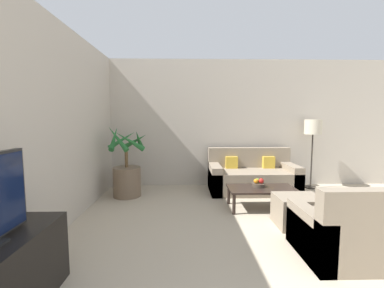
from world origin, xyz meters
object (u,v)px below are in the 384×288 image
at_px(potted_palm, 127,174).
at_px(ottoman, 298,211).
at_px(floor_lamp, 313,130).
at_px(orange_fruit, 256,181).
at_px(coffee_table, 262,190).
at_px(apple_green, 258,180).
at_px(armchair, 340,234).
at_px(apple_red, 261,181).
at_px(sofa_loveseat, 252,177).
at_px(fruit_bowl, 258,185).

xyz_separation_m(potted_palm, ottoman, (2.63, -1.40, -0.22)).
xyz_separation_m(floor_lamp, orange_fruit, (-1.48, -1.15, -0.78)).
xyz_separation_m(floor_lamp, coffee_table, (-1.40, -1.21, -0.91)).
height_order(apple_green, orange_fruit, orange_fruit).
relative_size(coffee_table, armchair, 1.31).
xyz_separation_m(potted_palm, floor_lamp, (3.73, 0.48, 0.79)).
xyz_separation_m(apple_red, armchair, (0.36, -1.55, -0.18)).
bearing_deg(ottoman, coffee_table, 114.00).
relative_size(floor_lamp, ottoman, 2.40).
height_order(sofa_loveseat, ottoman, sofa_loveseat).
height_order(potted_palm, ottoman, potted_palm).
bearing_deg(sofa_loveseat, fruit_bowl, -98.45).
height_order(floor_lamp, ottoman, floor_lamp).
height_order(coffee_table, apple_green, apple_green).
height_order(fruit_bowl, apple_green, apple_green).
bearing_deg(sofa_loveseat, orange_fruit, -101.04).
bearing_deg(apple_red, apple_green, 119.30).
xyz_separation_m(sofa_loveseat, fruit_bowl, (-0.14, -0.94, 0.09)).
relative_size(potted_palm, ottoman, 2.24).
distance_m(sofa_loveseat, apple_red, 0.96).
height_order(apple_red, orange_fruit, apple_red).
xyz_separation_m(coffee_table, orange_fruit, (-0.08, 0.06, 0.14)).
distance_m(sofa_loveseat, armchair, 2.51).
bearing_deg(armchair, fruit_bowl, 104.56).
bearing_deg(orange_fruit, potted_palm, 163.47).
relative_size(coffee_table, apple_green, 15.69).
distance_m(floor_lamp, apple_red, 1.97).
relative_size(potted_palm, coffee_table, 1.25).
bearing_deg(armchair, apple_green, 104.01).
height_order(sofa_loveseat, apple_red, sofa_loveseat).
distance_m(apple_red, orange_fruit, 0.09).
distance_m(apple_green, armchair, 1.68).
xyz_separation_m(potted_palm, sofa_loveseat, (2.43, 0.27, -0.15)).
bearing_deg(floor_lamp, fruit_bowl, -141.38).
height_order(sofa_loveseat, coffee_table, sofa_loveseat).
bearing_deg(fruit_bowl, apple_green, 89.71).
height_order(fruit_bowl, apple_red, apple_red).
relative_size(floor_lamp, apple_red, 17.28).
height_order(sofa_loveseat, armchair, sofa_loveseat).
height_order(orange_fruit, ottoman, orange_fruit).
distance_m(coffee_table, apple_green, 0.19).
distance_m(floor_lamp, fruit_bowl, 2.02).
xyz_separation_m(sofa_loveseat, armchair, (0.27, -2.50, -0.02)).
bearing_deg(apple_green, orange_fruit, -124.19).
relative_size(apple_red, armchair, 0.10).
xyz_separation_m(sofa_loveseat, coffee_table, (-0.10, -1.00, 0.02)).
distance_m(potted_palm, sofa_loveseat, 2.45).
bearing_deg(potted_palm, floor_lamp, 7.38).
height_order(apple_red, armchair, armchair).
xyz_separation_m(apple_red, apple_green, (-0.04, 0.07, -0.01)).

